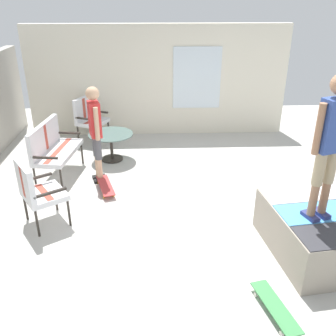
{
  "coord_description": "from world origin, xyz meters",
  "views": [
    {
      "loc": [
        -4.96,
        0.62,
        3.19
      ],
      "look_at": [
        0.26,
        0.4,
        0.7
      ],
      "focal_mm": 40.09,
      "sensor_mm": 36.0,
      "label": 1
    }
  ],
  "objects_px": {
    "person_skater": "(331,138)",
    "patio_chair_by_wall": "(35,189)",
    "skate_ramp": "(324,231)",
    "person_watching": "(95,128)",
    "patio_chair_near_house": "(88,116)",
    "skateboard_by_bench": "(105,186)",
    "patio_table": "(111,141)",
    "skateboard_spare": "(275,307)",
    "patio_bench": "(52,145)"
  },
  "relations": [
    {
      "from": "patio_chair_near_house",
      "to": "patio_chair_by_wall",
      "type": "relative_size",
      "value": 1.0
    },
    {
      "from": "person_skater",
      "to": "skateboard_spare",
      "type": "xyz_separation_m",
      "value": [
        -0.92,
        0.72,
        -1.59
      ]
    },
    {
      "from": "skate_ramp",
      "to": "patio_bench",
      "type": "height_order",
      "value": "patio_bench"
    },
    {
      "from": "patio_table",
      "to": "person_watching",
      "type": "distance_m",
      "value": 1.12
    },
    {
      "from": "patio_chair_near_house",
      "to": "person_watching",
      "type": "xyz_separation_m",
      "value": [
        -2.0,
        -0.47,
        0.41
      ]
    },
    {
      "from": "patio_chair_near_house",
      "to": "patio_chair_by_wall",
      "type": "xyz_separation_m",
      "value": [
        -3.44,
        0.23,
        0.0
      ]
    },
    {
      "from": "patio_table",
      "to": "skateboard_by_bench",
      "type": "xyz_separation_m",
      "value": [
        -1.31,
        -0.01,
        -0.32
      ]
    },
    {
      "from": "skate_ramp",
      "to": "person_skater",
      "type": "relative_size",
      "value": 1.28
    },
    {
      "from": "person_watching",
      "to": "person_skater",
      "type": "xyz_separation_m",
      "value": [
        -2.34,
        -3.02,
        0.66
      ]
    },
    {
      "from": "patio_chair_near_house",
      "to": "person_watching",
      "type": "distance_m",
      "value": 2.1
    },
    {
      "from": "patio_bench",
      "to": "patio_chair_near_house",
      "type": "bearing_deg",
      "value": -12.34
    },
    {
      "from": "skateboard_spare",
      "to": "patio_bench",
      "type": "bearing_deg",
      "value": 42.16
    },
    {
      "from": "patio_chair_near_house",
      "to": "skateboard_spare",
      "type": "xyz_separation_m",
      "value": [
        -5.27,
        -2.77,
        -0.53
      ]
    },
    {
      "from": "skateboard_by_bench",
      "to": "patio_table",
      "type": "bearing_deg",
      "value": 0.27
    },
    {
      "from": "person_skater",
      "to": "skateboard_spare",
      "type": "height_order",
      "value": "person_skater"
    },
    {
      "from": "patio_bench",
      "to": "person_skater",
      "type": "height_order",
      "value": "person_skater"
    },
    {
      "from": "patio_chair_near_house",
      "to": "patio_chair_by_wall",
      "type": "height_order",
      "value": "same"
    },
    {
      "from": "patio_chair_by_wall",
      "to": "skateboard_by_bench",
      "type": "height_order",
      "value": "patio_chair_by_wall"
    },
    {
      "from": "person_skater",
      "to": "skateboard_by_bench",
      "type": "xyz_separation_m",
      "value": [
        1.95,
        2.86,
        -1.59
      ]
    },
    {
      "from": "patio_table",
      "to": "person_skater",
      "type": "height_order",
      "value": "person_skater"
    },
    {
      "from": "patio_table",
      "to": "skateboard_spare",
      "type": "bearing_deg",
      "value": -152.78
    },
    {
      "from": "skateboard_by_bench",
      "to": "skateboard_spare",
      "type": "distance_m",
      "value": 3.59
    },
    {
      "from": "patio_bench",
      "to": "patio_table",
      "type": "distance_m",
      "value": 1.24
    },
    {
      "from": "person_watching",
      "to": "person_skater",
      "type": "relative_size",
      "value": 0.98
    },
    {
      "from": "patio_bench",
      "to": "skateboard_by_bench",
      "type": "distance_m",
      "value": 1.3
    },
    {
      "from": "person_skater",
      "to": "patio_chair_by_wall",
      "type": "bearing_deg",
      "value": 76.34
    },
    {
      "from": "patio_chair_near_house",
      "to": "patio_bench",
      "type": "bearing_deg",
      "value": 167.66
    },
    {
      "from": "skateboard_by_bench",
      "to": "skateboard_spare",
      "type": "bearing_deg",
      "value": -143.21
    },
    {
      "from": "patio_table",
      "to": "person_skater",
      "type": "relative_size",
      "value": 0.51
    },
    {
      "from": "patio_table",
      "to": "person_skater",
      "type": "bearing_deg",
      "value": -138.66
    },
    {
      "from": "patio_table",
      "to": "skateboard_spare",
      "type": "xyz_separation_m",
      "value": [
        -4.19,
        -2.15,
        -0.32
      ]
    },
    {
      "from": "skate_ramp",
      "to": "patio_chair_by_wall",
      "type": "height_order",
      "value": "patio_chair_by_wall"
    },
    {
      "from": "skateboard_by_bench",
      "to": "skate_ramp",
      "type": "bearing_deg",
      "value": -120.58
    },
    {
      "from": "patio_chair_near_house",
      "to": "person_skater",
      "type": "distance_m",
      "value": 5.67
    },
    {
      "from": "patio_chair_near_house",
      "to": "person_watching",
      "type": "bearing_deg",
      "value": -166.84
    },
    {
      "from": "patio_chair_by_wall",
      "to": "person_watching",
      "type": "relative_size",
      "value": 0.59
    },
    {
      "from": "patio_bench",
      "to": "person_watching",
      "type": "height_order",
      "value": "person_watching"
    },
    {
      "from": "patio_table",
      "to": "patio_chair_by_wall",
      "type": "bearing_deg",
      "value": 160.4
    },
    {
      "from": "patio_table",
      "to": "skateboard_spare",
      "type": "relative_size",
      "value": 1.09
    },
    {
      "from": "patio_bench",
      "to": "person_watching",
      "type": "xyz_separation_m",
      "value": [
        -0.22,
        -0.86,
        0.41
      ]
    },
    {
      "from": "person_watching",
      "to": "patio_chair_near_house",
      "type": "bearing_deg",
      "value": 13.16
    },
    {
      "from": "skate_ramp",
      "to": "patio_chair_by_wall",
      "type": "bearing_deg",
      "value": 78.83
    },
    {
      "from": "skate_ramp",
      "to": "person_skater",
      "type": "distance_m",
      "value": 1.38
    },
    {
      "from": "patio_table",
      "to": "skateboard_spare",
      "type": "distance_m",
      "value": 4.72
    },
    {
      "from": "skateboard_by_bench",
      "to": "skateboard_spare",
      "type": "relative_size",
      "value": 1.0
    },
    {
      "from": "patio_chair_near_house",
      "to": "patio_chair_by_wall",
      "type": "distance_m",
      "value": 3.45
    },
    {
      "from": "patio_bench",
      "to": "skate_ramp",
      "type": "bearing_deg",
      "value": -120.77
    },
    {
      "from": "patio_chair_by_wall",
      "to": "person_skater",
      "type": "xyz_separation_m",
      "value": [
        -0.9,
        -3.71,
        1.06
      ]
    },
    {
      "from": "person_watching",
      "to": "person_skater",
      "type": "bearing_deg",
      "value": -127.83
    },
    {
      "from": "skate_ramp",
      "to": "person_watching",
      "type": "distance_m",
      "value": 3.98
    }
  ]
}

